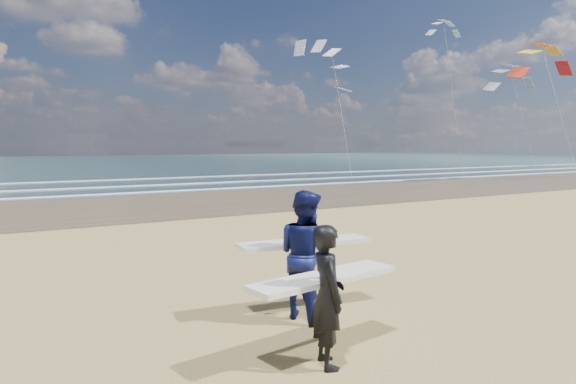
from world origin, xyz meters
TOP-DOWN VIEW (x-y plane):
  - wet_sand_strip at (20.00, 18.00)m, footprint 220.00×12.00m
  - ocean at (20.00, 72.00)m, footprint 220.00×100.00m
  - foam_breakers at (20.00, 28.10)m, footprint 220.00×11.70m
  - surfer_near at (-1.31, -0.51)m, footprint 2.25×1.13m
  - surfer_far at (-0.62, 1.06)m, footprint 2.25×1.30m
  - kite_0 at (30.30, 16.48)m, footprint 6.55×4.82m
  - kite_1 at (17.81, 25.13)m, footprint 5.67×4.72m
  - kite_2 at (39.36, 25.67)m, footprint 6.56×4.82m
  - kite_5 at (37.77, 32.42)m, footprint 4.64×4.61m

SIDE VIEW (x-z plane):
  - wet_sand_strip at x=20.00m, z-range 0.00..0.01m
  - ocean at x=20.00m, z-range 0.00..0.02m
  - foam_breakers at x=20.00m, z-range 0.02..0.08m
  - surfer_near at x=-1.31m, z-range 0.02..1.77m
  - surfer_far at x=-0.62m, z-range 0.01..2.02m
  - kite_1 at x=17.81m, z-range 0.52..11.25m
  - kite_0 at x=30.30m, z-range 0.87..12.11m
  - kite_2 at x=39.36m, z-range 0.89..12.53m
  - kite_5 at x=37.77m, z-range 0.24..17.06m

